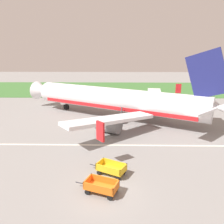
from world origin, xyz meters
The scene contains 6 objects.
ground_plane centered at (0.00, 0.00, 0.00)m, with size 220.00×220.00×0.00m, color gray.
grass_strip centered at (0.00, 51.44, 0.03)m, with size 220.00×28.00×0.06m, color #3D7033.
apron_stripe centered at (0.00, 9.19, 0.01)m, with size 120.00×0.36×0.01m, color silver.
airplane centered at (1.39, 20.27, 3.05)m, with size 34.60×28.70×11.34m.
baggage_cart_nearest centered at (-0.37, -0.18, 0.60)m, with size 3.58×2.19×1.07m.
baggage_cart_second_in_row centered at (0.34, 2.60, 0.60)m, with size 3.49×2.39×1.07m.
Camera 1 is at (0.76, -15.54, 10.70)m, focal length 36.05 mm.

